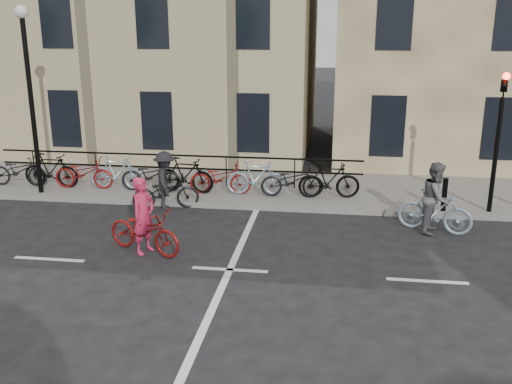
# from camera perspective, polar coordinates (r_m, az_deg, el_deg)

# --- Properties ---
(ground) EXTENTS (120.00, 120.00, 0.00)m
(ground) POSITION_cam_1_polar(r_m,az_deg,el_deg) (12.00, -2.64, -7.78)
(ground) COLOR black
(ground) RESTS_ON ground
(sidewalk) EXTENTS (46.00, 4.00, 0.15)m
(sidewalk) POSITION_cam_1_polar(r_m,az_deg,el_deg) (18.47, -11.48, 0.85)
(sidewalk) COLOR slate
(sidewalk) RESTS_ON ground
(building_west) EXTENTS (20.00, 10.00, 10.00)m
(building_west) POSITION_cam_1_polar(r_m,az_deg,el_deg) (26.21, -17.69, 16.14)
(building_west) COLOR tan
(building_west) RESTS_ON sidewalk
(traffic_light) EXTENTS (0.18, 0.30, 3.90)m
(traffic_light) POSITION_cam_1_polar(r_m,az_deg,el_deg) (15.85, 23.16, 6.14)
(traffic_light) COLOR black
(traffic_light) RESTS_ON sidewalk
(lamp_post) EXTENTS (0.36, 0.36, 5.28)m
(lamp_post) POSITION_cam_1_polar(r_m,az_deg,el_deg) (17.47, -21.78, 10.56)
(lamp_post) COLOR black
(lamp_post) RESTS_ON sidewalk
(bollard_east) EXTENTS (0.14, 0.14, 0.90)m
(bollard_east) POSITION_cam_1_polar(r_m,az_deg,el_deg) (15.89, 18.33, -0.22)
(bollard_east) COLOR black
(bollard_east) RESTS_ON sidewalk
(parked_bikes) EXTENTS (11.45, 1.23, 1.05)m
(parked_bikes) POSITION_cam_1_polar(r_m,az_deg,el_deg) (17.07, -8.88, 1.70)
(parked_bikes) COLOR black
(parked_bikes) RESTS_ON sidewalk
(cyclist_pink) EXTENTS (2.05, 1.36, 1.73)m
(cyclist_pink) POSITION_cam_1_polar(r_m,az_deg,el_deg) (12.91, -11.13, -3.44)
(cyclist_pink) COLOR maroon
(cyclist_pink) RESTS_ON ground
(cyclist_grey) EXTENTS (1.88, 1.11, 1.76)m
(cyclist_grey) POSITION_cam_1_polar(r_m,az_deg,el_deg) (14.56, 17.50, -1.18)
(cyclist_grey) COLOR #8AA4B5
(cyclist_grey) RESTS_ON ground
(cyclist_dark) EXTENTS (1.93, 1.19, 1.62)m
(cyclist_dark) POSITION_cam_1_polar(r_m,az_deg,el_deg) (15.86, -9.04, 0.53)
(cyclist_dark) COLOR black
(cyclist_dark) RESTS_ON ground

